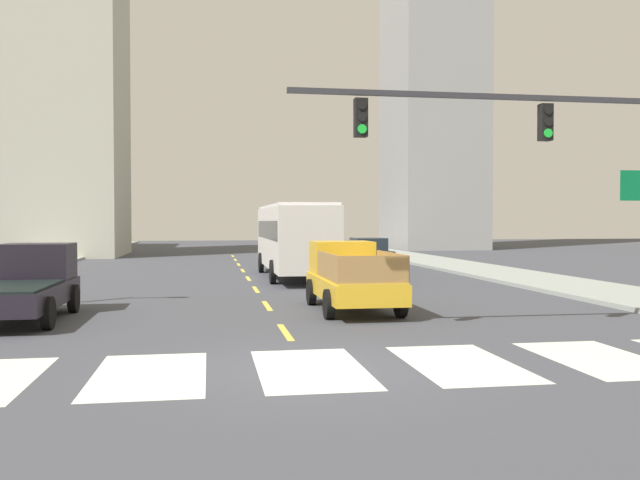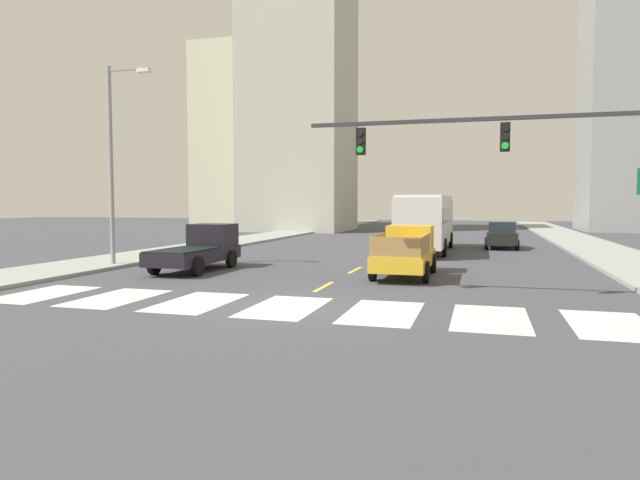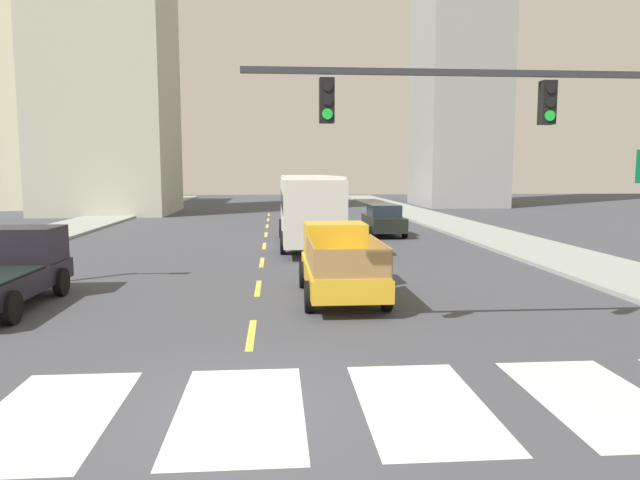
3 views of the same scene
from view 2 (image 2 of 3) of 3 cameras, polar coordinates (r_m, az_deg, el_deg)
ground_plane at (r=15.88m, az=-3.55°, el=-6.82°), size 160.00×160.00×0.00m
sidewalk_right at (r=33.53m, az=27.83°, el=-1.50°), size 3.97×110.00×0.15m
sidewalk_left at (r=37.13m, az=-11.87°, el=-0.67°), size 3.97×110.00×0.15m
crosswalk_stripe_0 at (r=20.17m, az=-26.31°, el=-4.92°), size 1.88×3.48×0.01m
crosswalk_stripe_1 at (r=18.44m, az=-19.95°, el=-5.54°), size 1.88×3.48×0.01m
crosswalk_stripe_2 at (r=16.99m, az=-12.38°, el=-6.19°), size 1.88×3.48×0.01m
crosswalk_stripe_3 at (r=15.88m, az=-3.55°, el=-6.80°), size 1.88×3.48×0.01m
crosswalk_stripe_4 at (r=15.19m, az=6.36°, el=-7.31°), size 1.88×3.48×0.01m
crosswalk_stripe_5 at (r=14.99m, az=16.88°, el=-7.60°), size 1.88×3.48×0.01m
crosswalk_stripe_6 at (r=15.28m, az=27.34°, el=-7.65°), size 1.88×3.48×0.01m
lane_dash_0 at (r=19.64m, az=0.38°, el=-4.75°), size 0.16×2.40×0.01m
lane_dash_1 at (r=24.45m, az=3.56°, el=-3.06°), size 0.16×2.40×0.01m
lane_dash_2 at (r=29.32m, az=5.68°, el=-1.92°), size 0.16×2.40×0.01m
lane_dash_3 at (r=34.23m, az=7.19°, el=-1.11°), size 0.16×2.40×0.01m
lane_dash_4 at (r=39.16m, az=8.32°, el=-0.50°), size 0.16×2.40×0.01m
lane_dash_5 at (r=44.11m, az=9.20°, el=-0.03°), size 0.16×2.40×0.01m
lane_dash_6 at (r=49.06m, az=9.90°, el=0.35°), size 0.16×2.40×0.01m
lane_dash_7 at (r=54.03m, az=10.47°, el=0.66°), size 0.16×2.40×0.01m
pickup_stakebed at (r=22.86m, az=8.73°, el=-1.22°), size 2.18×5.20×1.96m
pickup_dark at (r=25.03m, az=-12.04°, el=-0.86°), size 2.18×5.20×1.96m
city_bus at (r=34.02m, az=10.75°, el=2.11°), size 2.72×10.80×3.32m
sedan_near_right at (r=37.75m, az=17.91°, el=0.50°), size 2.02×4.40×1.72m
traffic_signal_gantry at (r=17.70m, az=22.34°, el=7.88°), size 10.91×0.27×6.00m
streetlight_left at (r=27.18m, az=-20.17°, el=7.90°), size 2.20×0.28×9.00m
block_mid_left at (r=60.53m, az=-2.12°, el=15.01°), size 10.25×10.43×29.34m
block_mid_right at (r=72.53m, az=-8.35°, el=10.09°), size 7.45×11.75×21.78m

